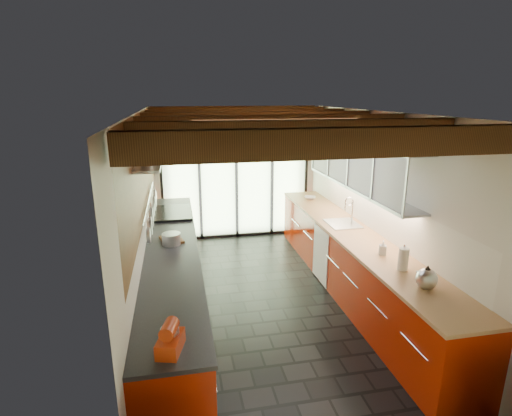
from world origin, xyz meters
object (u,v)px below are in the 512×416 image
at_px(stand_mixer, 170,338).
at_px(kettle, 427,278).
at_px(paper_towel, 403,259).
at_px(soap_bottle, 383,248).
at_px(bowl, 310,198).

bearing_deg(stand_mixer, kettle, 11.94).
xyz_separation_m(paper_towel, soap_bottle, (0.00, 0.45, -0.04)).
xyz_separation_m(stand_mixer, paper_towel, (2.54, 0.97, 0.03)).
bearing_deg(soap_bottle, kettle, -90.00).
distance_m(soap_bottle, bowl, 2.73).
relative_size(stand_mixer, soap_bottle, 1.76).
bearing_deg(soap_bottle, paper_towel, -90.00).
xyz_separation_m(stand_mixer, bowl, (2.54, 4.15, -0.08)).
relative_size(soap_bottle, bowl, 0.86).
height_order(kettle, soap_bottle, kettle).
bearing_deg(kettle, paper_towel, 90.00).
height_order(soap_bottle, bowl, soap_bottle).
distance_m(paper_towel, bowl, 3.18).
bearing_deg(stand_mixer, paper_towel, 20.94).
distance_m(kettle, bowl, 3.62).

